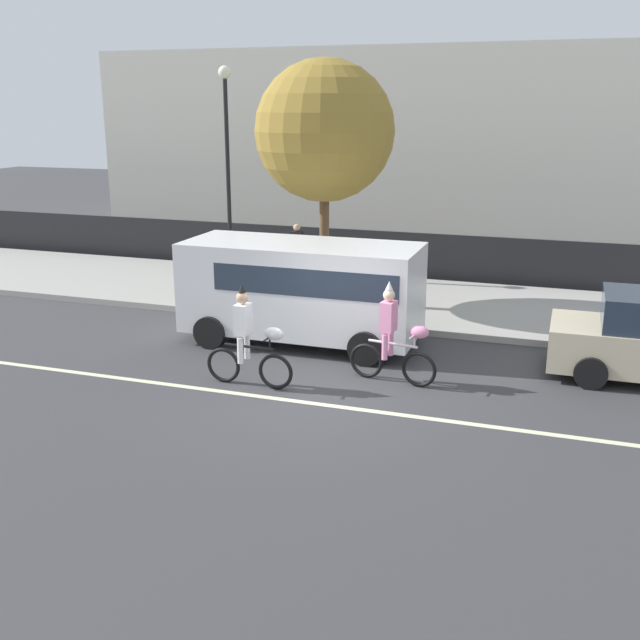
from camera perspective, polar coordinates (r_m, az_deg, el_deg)
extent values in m
plane|color=#38383A|center=(13.48, -0.05, -5.58)|extent=(80.00, 80.00, 0.00)
cube|color=beige|center=(13.04, -0.76, -6.34)|extent=(36.00, 0.14, 0.01)
cube|color=#9E9B93|center=(19.42, 6.13, 1.39)|extent=(60.00, 5.00, 0.15)
cube|color=black|center=(22.05, 7.86, 4.77)|extent=(40.00, 0.08, 1.40)
cube|color=beige|center=(30.12, 12.03, 12.88)|extent=(28.00, 8.00, 6.92)
torus|color=black|center=(13.57, -3.41, -3.95)|extent=(0.67, 0.09, 0.67)
torus|color=black|center=(14.00, -7.36, -3.42)|extent=(0.67, 0.09, 0.67)
cylinder|color=black|center=(13.64, -5.46, -2.04)|extent=(0.97, 0.07, 0.05)
cylinder|color=black|center=(13.67, -6.04, -1.62)|extent=(0.04, 0.04, 0.18)
cylinder|color=black|center=(13.43, -3.85, -1.77)|extent=(0.04, 0.04, 0.23)
cylinder|color=black|center=(13.40, -3.86, -1.31)|extent=(0.04, 0.50, 0.03)
ellipsoid|color=white|center=(13.35, -3.54, -1.06)|extent=(0.36, 0.21, 0.24)
cube|color=white|center=(13.53, -5.90, 0.06)|extent=(0.25, 0.33, 0.56)
sphere|color=tan|center=(13.43, -5.95, 1.70)|extent=(0.22, 0.22, 0.22)
cone|color=black|center=(13.38, -5.97, 2.44)|extent=(0.14, 0.14, 0.16)
cylinder|color=white|center=(13.57, -6.09, -2.33)|extent=(0.11, 0.11, 0.48)
cylinder|color=white|center=(13.81, -5.58, -1.99)|extent=(0.11, 0.11, 0.48)
torus|color=black|center=(13.77, 7.55, -3.76)|extent=(0.67, 0.17, 0.67)
torus|color=black|center=(14.14, 3.55, -3.11)|extent=(0.67, 0.17, 0.67)
cylinder|color=silver|center=(13.81, 5.57, -1.81)|extent=(0.96, 0.20, 0.05)
cylinder|color=silver|center=(13.84, 5.00, -1.37)|extent=(0.04, 0.04, 0.18)
cylinder|color=silver|center=(13.63, 7.22, -1.60)|extent=(0.04, 0.04, 0.23)
cylinder|color=silver|center=(13.60, 7.23, -1.14)|extent=(0.11, 0.50, 0.03)
ellipsoid|color=pink|center=(13.55, 7.58, -0.90)|extent=(0.39, 0.25, 0.24)
cube|color=pink|center=(13.70, 5.24, 0.28)|extent=(0.29, 0.35, 0.56)
sphere|color=beige|center=(13.60, 5.28, 1.90)|extent=(0.22, 0.22, 0.22)
cone|color=silver|center=(13.55, 5.30, 2.64)|extent=(0.14, 0.14, 0.16)
cylinder|color=pink|center=(13.74, 4.96, -2.07)|extent=(0.11, 0.11, 0.48)
cylinder|color=pink|center=(13.98, 5.40, -1.75)|extent=(0.11, 0.11, 0.48)
cube|color=white|center=(15.95, -1.42, 2.51)|extent=(5.00, 2.00, 1.90)
cube|color=#283342|center=(15.75, -0.06, 3.64)|extent=(3.90, 2.02, 0.56)
cylinder|color=black|center=(14.78, 3.47, -2.18)|extent=(0.70, 0.22, 0.70)
cylinder|color=black|center=(16.64, 5.30, -0.12)|extent=(0.70, 0.22, 0.70)
cylinder|color=black|center=(15.97, -8.37, -0.93)|extent=(0.70, 0.22, 0.70)
cylinder|color=black|center=(17.70, -5.46, 0.87)|extent=(0.70, 0.22, 0.70)
cylinder|color=black|center=(14.44, 19.92, -3.81)|extent=(0.60, 0.20, 0.60)
cylinder|color=black|center=(16.08, 19.87, -1.81)|extent=(0.60, 0.20, 0.60)
cylinder|color=black|center=(21.94, -7.01, 10.56)|extent=(0.12, 0.12, 5.50)
sphere|color=#EAEACC|center=(21.86, -7.28, 18.22)|extent=(0.36, 0.36, 0.36)
cylinder|color=brown|center=(18.62, 0.33, 5.89)|extent=(0.24, 0.24, 3.05)
sphere|color=olive|center=(18.34, 0.34, 14.21)|extent=(3.35, 3.35, 3.35)
cylinder|color=#33333D|center=(21.26, -1.75, 4.15)|extent=(0.20, 0.20, 0.85)
cube|color=black|center=(21.12, -1.77, 6.02)|extent=(0.32, 0.20, 0.56)
sphere|color=tan|center=(21.06, -1.78, 7.06)|extent=(0.20, 0.20, 0.20)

